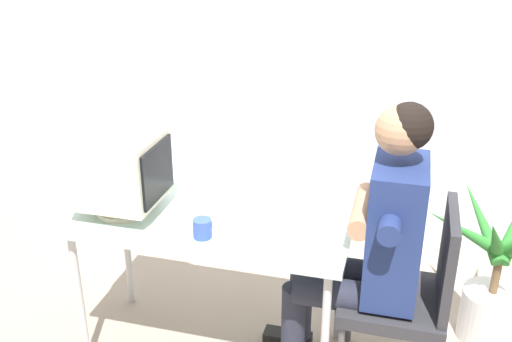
{
  "coord_description": "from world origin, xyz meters",
  "views": [
    {
      "loc": [
        0.81,
        -2.22,
        2.0
      ],
      "look_at": [
        0.21,
        0.0,
        0.99
      ],
      "focal_mm": 41.47,
      "sensor_mm": 36.0,
      "label": 1
    }
  ],
  "objects": [
    {
      "name": "office_chair",
      "position": [
        0.9,
        0.03,
        0.49
      ],
      "size": [
        0.45,
        0.45,
        0.88
      ],
      "color": "#4C4C51",
      "rests_on": "ground_plane"
    },
    {
      "name": "person_seated",
      "position": [
        0.71,
        0.03,
        0.72
      ],
      "size": [
        0.7,
        0.58,
        1.33
      ],
      "color": "navy",
      "rests_on": "ground_plane"
    },
    {
      "name": "crt_monitor",
      "position": [
        -0.4,
        -0.05,
        0.95
      ],
      "size": [
        0.37,
        0.35,
        0.37
      ],
      "color": "beige",
      "rests_on": "desk"
    },
    {
      "name": "keyboard",
      "position": [
        -0.05,
        0.03,
        0.75
      ],
      "size": [
        0.19,
        0.41,
        0.03
      ],
      "color": "beige",
      "rests_on": "desk"
    },
    {
      "name": "potted_plant",
      "position": [
        1.3,
        0.43,
        0.35
      ],
      "size": [
        0.7,
        0.63,
        0.83
      ],
      "color": "silver",
      "rests_on": "ground_plane"
    },
    {
      "name": "wall_back",
      "position": [
        0.3,
        1.4,
        1.5
      ],
      "size": [
        8.0,
        0.1,
        3.0
      ],
      "primitive_type": "cube",
      "color": "silver",
      "rests_on": "ground_plane"
    },
    {
      "name": "desk",
      "position": [
        0.0,
        0.0,
        0.67
      ],
      "size": [
        1.26,
        0.6,
        0.74
      ],
      "color": "#B7B7BC",
      "rests_on": "ground_plane"
    },
    {
      "name": "desk_mug",
      "position": [
        0.03,
        -0.18,
        0.78
      ],
      "size": [
        0.08,
        0.09,
        0.08
      ],
      "color": "blue",
      "rests_on": "desk"
    }
  ]
}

